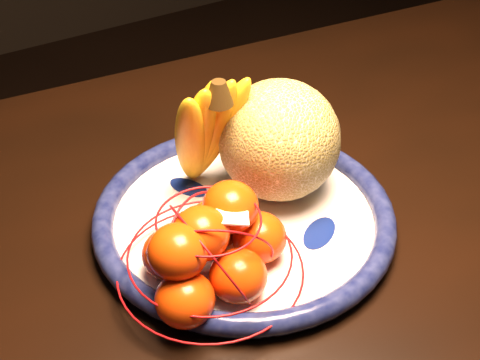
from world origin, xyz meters
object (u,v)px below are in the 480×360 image
mandarin_bag (210,249)px  fruit_bowl (244,217)px  dining_table (299,236)px  banana_bunch (204,129)px  cantaloupe (279,140)px

mandarin_bag → fruit_bowl: bearing=38.2°
fruit_bowl → dining_table: bearing=7.2°
dining_table → fruit_bowl: 0.14m
dining_table → banana_bunch: size_ratio=7.69×
dining_table → mandarin_bag: 0.25m
fruit_bowl → banana_bunch: 0.13m
cantaloupe → banana_bunch: bearing=151.6°
dining_table → cantaloupe: bearing=160.9°
dining_table → mandarin_bag: (-0.19, -0.08, 0.14)m
banana_bunch → mandarin_bag: bearing=-120.7°
dining_table → banana_bunch: banana_bunch is taller
cantaloupe → fruit_bowl: bearing=-158.5°
fruit_bowl → cantaloupe: 0.11m
mandarin_bag → banana_bunch: bearing=62.8°
dining_table → mandarin_bag: mandarin_bag is taller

